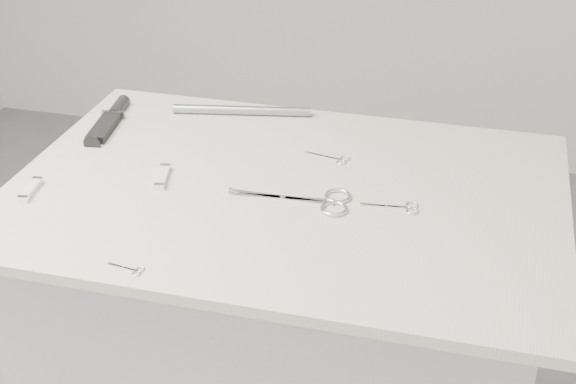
% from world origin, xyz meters
% --- Properties ---
extents(plinth, '(0.90, 0.60, 0.90)m').
position_xyz_m(plinth, '(0.00, 0.00, 0.45)').
color(plinth, '#B0B0AE').
rests_on(plinth, ground).
extents(display_board, '(1.00, 0.70, 0.02)m').
position_xyz_m(display_board, '(0.00, 0.00, 0.91)').
color(display_board, beige).
rests_on(display_board, plinth).
extents(large_shears, '(0.21, 0.09, 0.01)m').
position_xyz_m(large_shears, '(0.07, -0.03, 0.92)').
color(large_shears, silver).
rests_on(large_shears, display_board).
extents(embroidery_scissors_a, '(0.10, 0.04, 0.00)m').
position_xyz_m(embroidery_scissors_a, '(0.21, -0.02, 0.92)').
color(embroidery_scissors_a, silver).
rests_on(embroidery_scissors_a, display_board).
extents(embroidery_scissors_b, '(0.09, 0.04, 0.00)m').
position_xyz_m(embroidery_scissors_b, '(0.06, 0.13, 0.92)').
color(embroidery_scissors_b, silver).
rests_on(embroidery_scissors_b, display_board).
extents(tiny_scissors, '(0.06, 0.03, 0.00)m').
position_xyz_m(tiny_scissors, '(-0.16, -0.31, 0.92)').
color(tiny_scissors, silver).
rests_on(tiny_scissors, display_board).
extents(sheathed_knife, '(0.06, 0.21, 0.03)m').
position_xyz_m(sheathed_knife, '(-0.43, 0.18, 0.93)').
color(sheathed_knife, black).
rests_on(sheathed_knife, display_board).
extents(pocket_knife_a, '(0.04, 0.09, 0.01)m').
position_xyz_m(pocket_knife_a, '(-0.23, -0.03, 0.93)').
color(pocket_knife_a, beige).
rests_on(pocket_knife_a, display_board).
extents(pocket_knife_b, '(0.03, 0.08, 0.01)m').
position_xyz_m(pocket_knife_b, '(-0.44, -0.13, 0.92)').
color(pocket_knife_b, beige).
rests_on(pocket_knife_b, display_board).
extents(metal_rail, '(0.30, 0.08, 0.02)m').
position_xyz_m(metal_rail, '(-0.17, 0.29, 0.93)').
color(metal_rail, gray).
rests_on(metal_rail, display_board).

